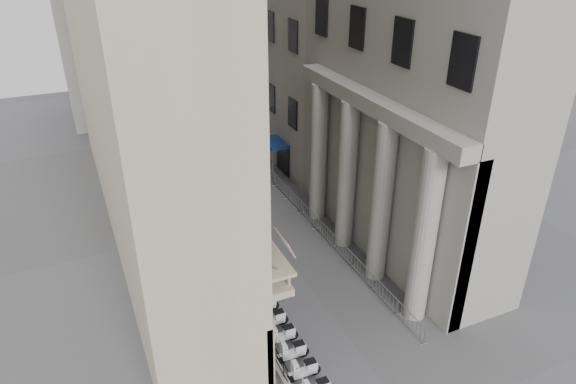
# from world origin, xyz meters

# --- Properties ---
(iron_fence) EXTENTS (0.30, 28.00, 1.40)m
(iron_fence) POSITION_xyz_m (-4.30, 18.00, 0.00)
(iron_fence) COLOR black
(iron_fence) RESTS_ON ground
(blue_awning) EXTENTS (1.60, 3.00, 3.00)m
(blue_awning) POSITION_xyz_m (4.15, 26.00, 0.00)
(blue_awning) COLOR navy
(blue_awning) RESTS_ON ground
(flag) EXTENTS (1.00, 1.40, 8.20)m
(flag) POSITION_xyz_m (-4.00, 5.00, 0.00)
(flag) COLOR #9E0C11
(flag) RESTS_ON ground
(scooter_1) EXTENTS (1.41, 0.59, 1.50)m
(scooter_1) POSITION_xyz_m (-3.29, 4.36, 0.00)
(scooter_1) COLOR silver
(scooter_1) RESTS_ON ground
(scooter_2) EXTENTS (1.41, 0.59, 1.50)m
(scooter_2) POSITION_xyz_m (-3.29, 5.64, 0.00)
(scooter_2) COLOR silver
(scooter_2) RESTS_ON ground
(scooter_3) EXTENTS (1.41, 0.59, 1.50)m
(scooter_3) POSITION_xyz_m (-3.29, 6.93, 0.00)
(scooter_3) COLOR silver
(scooter_3) RESTS_ON ground
(scooter_4) EXTENTS (1.41, 0.59, 1.50)m
(scooter_4) POSITION_xyz_m (-3.29, 8.21, 0.00)
(scooter_4) COLOR silver
(scooter_4) RESTS_ON ground
(scooter_5) EXTENTS (1.41, 0.59, 1.50)m
(scooter_5) POSITION_xyz_m (-3.29, 9.49, 0.00)
(scooter_5) COLOR silver
(scooter_5) RESTS_ON ground
(scooter_6) EXTENTS (1.41, 0.59, 1.50)m
(scooter_6) POSITION_xyz_m (-3.29, 10.77, 0.00)
(scooter_6) COLOR silver
(scooter_6) RESTS_ON ground
(scooter_7) EXTENTS (1.41, 0.59, 1.50)m
(scooter_7) POSITION_xyz_m (-3.29, 12.06, 0.00)
(scooter_7) COLOR silver
(scooter_7) RESTS_ON ground
(scooter_8) EXTENTS (1.41, 0.59, 1.50)m
(scooter_8) POSITION_xyz_m (-3.29, 13.34, 0.00)
(scooter_8) COLOR silver
(scooter_8) RESTS_ON ground
(scooter_9) EXTENTS (1.41, 0.59, 1.50)m
(scooter_9) POSITION_xyz_m (-3.29, 14.62, 0.00)
(scooter_9) COLOR silver
(scooter_9) RESTS_ON ground
(scooter_10) EXTENTS (1.41, 0.59, 1.50)m
(scooter_10) POSITION_xyz_m (-3.29, 15.91, 0.00)
(scooter_10) COLOR silver
(scooter_10) RESTS_ON ground
(scooter_11) EXTENTS (1.41, 0.59, 1.50)m
(scooter_11) POSITION_xyz_m (-3.29, 17.19, 0.00)
(scooter_11) COLOR silver
(scooter_11) RESTS_ON ground
(scooter_12) EXTENTS (1.41, 0.59, 1.50)m
(scooter_12) POSITION_xyz_m (-3.29, 18.47, 0.00)
(scooter_12) COLOR silver
(scooter_12) RESTS_ON ground
(scooter_13) EXTENTS (1.41, 0.59, 1.50)m
(scooter_13) POSITION_xyz_m (-3.29, 19.76, 0.00)
(scooter_13) COLOR silver
(scooter_13) RESTS_ON ground
(barrier_0) EXTENTS (0.60, 2.40, 1.10)m
(barrier_0) POSITION_xyz_m (3.32, 5.06, 0.00)
(barrier_0) COLOR #999CA0
(barrier_0) RESTS_ON ground
(barrier_1) EXTENTS (0.60, 2.40, 1.10)m
(barrier_1) POSITION_xyz_m (3.32, 7.56, 0.00)
(barrier_1) COLOR #999CA0
(barrier_1) RESTS_ON ground
(barrier_2) EXTENTS (0.60, 2.40, 1.10)m
(barrier_2) POSITION_xyz_m (3.32, 10.06, 0.00)
(barrier_2) COLOR #999CA0
(barrier_2) RESTS_ON ground
(barrier_3) EXTENTS (0.60, 2.40, 1.10)m
(barrier_3) POSITION_xyz_m (3.32, 12.56, 0.00)
(barrier_3) COLOR #999CA0
(barrier_3) RESTS_ON ground
(barrier_4) EXTENTS (0.60, 2.40, 1.10)m
(barrier_4) POSITION_xyz_m (3.32, 15.06, 0.00)
(barrier_4) COLOR #999CA0
(barrier_4) RESTS_ON ground
(barrier_5) EXTENTS (0.60, 2.40, 1.10)m
(barrier_5) POSITION_xyz_m (3.32, 17.56, 0.00)
(barrier_5) COLOR #999CA0
(barrier_5) RESTS_ON ground
(barrier_6) EXTENTS (0.60, 2.40, 1.10)m
(barrier_6) POSITION_xyz_m (3.32, 20.06, 0.00)
(barrier_6) COLOR #999CA0
(barrier_6) RESTS_ON ground
(barrier_7) EXTENTS (0.60, 2.40, 1.10)m
(barrier_7) POSITION_xyz_m (3.32, 22.56, 0.00)
(barrier_7) COLOR #999CA0
(barrier_7) RESTS_ON ground
(barrier_8) EXTENTS (0.60, 2.40, 1.10)m
(barrier_8) POSITION_xyz_m (3.32, 25.06, 0.00)
(barrier_8) COLOR #999CA0
(barrier_8) RESTS_ON ground
(security_tent) EXTENTS (4.34, 4.34, 3.53)m
(security_tent) POSITION_xyz_m (-3.60, 26.97, 2.95)
(security_tent) COLOR silver
(security_tent) RESTS_ON ground
(street_lamp) EXTENTS (2.55, 0.68, 7.90)m
(street_lamp) POSITION_xyz_m (-3.34, 16.72, 4.69)
(street_lamp) COLOR gray
(street_lamp) RESTS_ON ground
(info_kiosk) EXTENTS (0.35, 0.93, 1.93)m
(info_kiosk) POSITION_xyz_m (-2.64, 13.05, 0.98)
(info_kiosk) COLOR black
(info_kiosk) RESTS_ON ground
(pedestrian_a) EXTENTS (0.66, 0.47, 1.72)m
(pedestrian_a) POSITION_xyz_m (-1.12, 21.32, 0.86)
(pedestrian_a) COLOR #0F0D35
(pedestrian_a) RESTS_ON ground
(pedestrian_b) EXTENTS (0.93, 0.78, 1.71)m
(pedestrian_b) POSITION_xyz_m (1.52, 26.46, 0.86)
(pedestrian_b) COLOR black
(pedestrian_b) RESTS_ON ground
(pedestrian_c) EXTENTS (0.92, 0.87, 1.58)m
(pedestrian_c) POSITION_xyz_m (-2.00, 36.00, 0.79)
(pedestrian_c) COLOR black
(pedestrian_c) RESTS_ON ground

